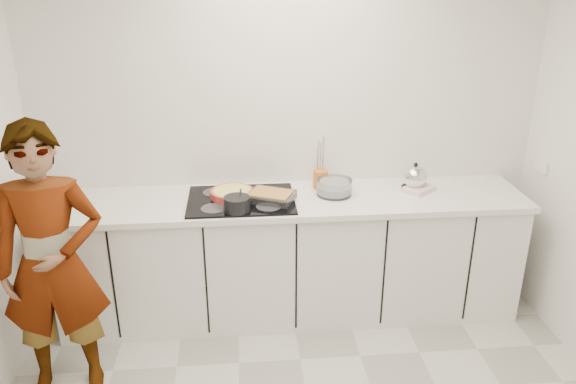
{
  "coord_description": "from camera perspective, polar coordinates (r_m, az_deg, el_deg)",
  "views": [
    {
      "loc": [
        -0.35,
        -2.26,
        2.41
      ],
      "look_at": [
        -0.05,
        1.05,
        1.05
      ],
      "focal_mm": 35.0,
      "sensor_mm": 36.0,
      "label": 1
    }
  ],
  "objects": [
    {
      "name": "wall_back",
      "position": [
        4.03,
        0.01,
        6.28
      ],
      "size": [
        3.6,
        0.0,
        2.6
      ],
      "primitive_type": "cube",
      "color": "silver",
      "rests_on": "ground"
    },
    {
      "name": "base_cabinets",
      "position": [
        4.06,
        0.41,
        -6.8
      ],
      "size": [
        3.2,
        0.58,
        0.87
      ],
      "primitive_type": "cube",
      "color": "white",
      "rests_on": "floor"
    },
    {
      "name": "countertop",
      "position": [
        3.86,
        0.43,
        -0.89
      ],
      "size": [
        3.24,
        0.64,
        0.04
      ],
      "primitive_type": "cube",
      "color": "white",
      "rests_on": "base_cabinets"
    },
    {
      "name": "hob",
      "position": [
        3.82,
        -4.77,
        -0.81
      ],
      "size": [
        0.72,
        0.54,
        0.01
      ],
      "primitive_type": "cube",
      "color": "black",
      "rests_on": "countertop"
    },
    {
      "name": "tart_dish",
      "position": [
        3.85,
        -5.69,
        -0.11
      ],
      "size": [
        0.37,
        0.37,
        0.05
      ],
      "color": "#BF3A30",
      "rests_on": "hob"
    },
    {
      "name": "saucepan",
      "position": [
        3.62,
        -5.2,
        -1.2
      ],
      "size": [
        0.18,
        0.18,
        0.16
      ],
      "color": "black",
      "rests_on": "hob"
    },
    {
      "name": "baking_dish",
      "position": [
        3.77,
        -1.74,
        -0.39
      ],
      "size": [
        0.36,
        0.32,
        0.06
      ],
      "color": "silver",
      "rests_on": "hob"
    },
    {
      "name": "mixing_bowl",
      "position": [
        3.9,
        4.72,
        0.45
      ],
      "size": [
        0.32,
        0.32,
        0.11
      ],
      "color": "silver",
      "rests_on": "countertop"
    },
    {
      "name": "tea_towel",
      "position": [
        4.07,
        13.16,
        0.31
      ],
      "size": [
        0.26,
        0.24,
        0.03
      ],
      "primitive_type": "cube",
      "rotation": [
        0.0,
        0.0,
        0.65
      ],
      "color": "white",
      "rests_on": "countertop"
    },
    {
      "name": "kettle",
      "position": [
        4.07,
        12.74,
        1.39
      ],
      "size": [
        0.22,
        0.22,
        0.2
      ],
      "color": "black",
      "rests_on": "countertop"
    },
    {
      "name": "utensil_crock",
      "position": [
        4.02,
        3.31,
        1.32
      ],
      "size": [
        0.14,
        0.14,
        0.13
      ],
      "primitive_type": "cylinder",
      "rotation": [
        0.0,
        0.0,
        -0.36
      ],
      "color": "#CF6521",
      "rests_on": "countertop"
    },
    {
      "name": "cook",
      "position": [
        3.45,
        -22.84,
        -6.85
      ],
      "size": [
        0.65,
        0.46,
        1.66
      ],
      "primitive_type": "imported",
      "rotation": [
        0.0,
        0.0,
        0.11
      ],
      "color": "white",
      "rests_on": "floor"
    }
  ]
}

